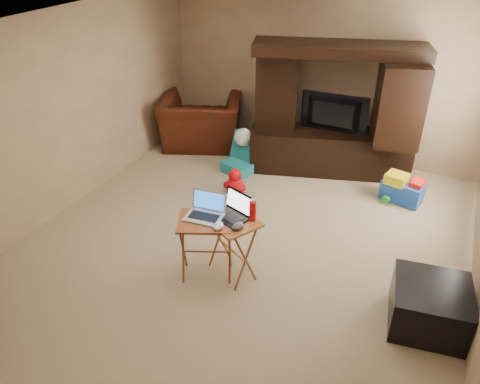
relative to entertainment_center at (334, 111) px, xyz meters
The scene contains 19 objects.
floor 2.40m from the entertainment_center, 99.95° to the right, with size 5.50×5.50×0.00m, color tan.
ceiling 2.68m from the entertainment_center, 99.95° to the right, with size 5.50×5.50×0.00m, color silver.
wall_back 0.75m from the entertainment_center, 123.15° to the left, with size 5.00×5.00×0.00m, color tan.
wall_front 4.94m from the entertainment_center, 94.42° to the right, with size 5.00×5.00×0.00m, color tan.
wall_left 3.62m from the entertainment_center, 143.03° to the right, with size 5.50×5.50×0.00m, color tan.
entertainment_center is the anchor object (origin of this frame).
television 0.06m from the entertainment_center, 90.00° to the right, with size 0.98×0.13×0.56m, color black.
recliner 2.27m from the entertainment_center, behind, with size 1.30×1.14×0.84m, color #4B1B10.
child_rocker 1.51m from the entertainment_center, 153.06° to the right, with size 0.44×0.50×0.58m, color #17767F, non-canonical shape.
plush_toy 1.75m from the entertainment_center, 129.22° to the right, with size 0.35×0.29×0.39m, color red, non-canonical shape.
push_toy 1.46m from the entertainment_center, 20.99° to the right, with size 0.55×0.39×0.41m, color blue, non-canonical shape.
ottoman 3.25m from the entertainment_center, 56.64° to the right, with size 0.70×0.70×0.45m, color black.
tray_table_left 3.02m from the entertainment_center, 100.12° to the right, with size 0.56×0.45×0.72m, color brown.
tray_table_right 2.85m from the entertainment_center, 95.90° to the right, with size 0.55×0.44×0.72m, color #A46127.
laptop_left 2.94m from the entertainment_center, 100.80° to the right, with size 0.38×0.31×0.24m, color #B0B0B5.
laptop_right 2.77m from the entertainment_center, 96.76° to the right, with size 0.38×0.30×0.24m, color black.
mouse_left 3.01m from the entertainment_center, 96.31° to the right, with size 0.09×0.15×0.06m, color white.
mouse_right 2.90m from the entertainment_center, 93.09° to the right, with size 0.09×0.15×0.06m, color #403F45.
water_bottle 2.70m from the entertainment_center, 91.83° to the right, with size 0.07×0.07×0.22m, color red.
Camera 1 is at (1.86, -4.16, 3.45)m, focal length 35.00 mm.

